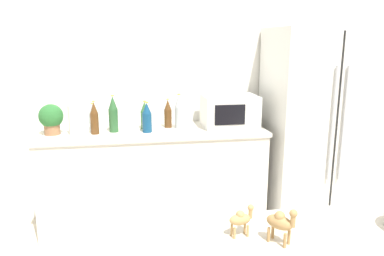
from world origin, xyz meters
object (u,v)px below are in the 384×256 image
Objects in this scene: back_bottle_5 at (147,118)px; camel_figurine at (241,219)px; potted_plant at (51,118)px; microwave at (229,111)px; back_bottle_0 at (145,116)px; back_bottle_1 at (113,114)px; back_bottle_6 at (168,114)px; paper_towel_roll at (75,120)px; refrigerator at (316,126)px; back_bottle_2 at (93,117)px; camel_figurine_second at (281,222)px; back_bottle_3 at (179,112)px; back_bottle_4 at (94,118)px.

camel_figurine is at bearing -82.08° from back_bottle_5.
potted_plant is 0.52× the size of microwave.
back_bottle_0 is 0.79× the size of back_bottle_1.
back_bottle_6 is (0.47, 0.09, -0.03)m from back_bottle_1.
back_bottle_0 is at bearing 96.07° from back_bottle_5.
back_bottle_5 is (-0.74, -0.11, -0.02)m from microwave.
back_bottle_1 is 1.21× the size of back_bottle_5.
back_bottle_5 is at bearing -11.99° from back_bottle_1.
paper_towel_roll is at bearing -170.09° from back_bottle_6.
back_bottle_0 is at bearing 176.41° from refrigerator.
camel_figurine is (0.07, -2.02, -0.01)m from back_bottle_6.
back_bottle_5 is (0.01, -0.13, 0.01)m from back_bottle_0.
camel_figurine_second is at bearing -68.21° from back_bottle_2.
back_bottle_3 is (1.07, 0.06, 0.01)m from potted_plant.
camel_figurine_second is (-1.17, -1.98, 0.13)m from refrigerator.
refrigerator reaches higher than back_bottle_3.
camel_figurine is at bearing -124.21° from refrigerator.
refrigerator is at bearing 1.16° from back_bottle_5.
back_bottle_4 reaches higher than back_bottle_6.
back_bottle_4 is 2.28× the size of camel_figurine.
back_bottle_5 is (0.59, -0.01, 0.00)m from paper_towel_roll.
back_bottle_2 is 0.75m from back_bottle_3.
camel_figurine is at bearing -88.08° from back_bottle_6.
back_bottle_3 is 1.10× the size of back_bottle_4.
microwave is 1.02m from back_bottle_1.
potted_plant is 0.35m from back_bottle_4.
refrigerator reaches higher than back_bottle_1.
back_bottle_4 is at bearing 110.19° from camel_figurine.
back_bottle_2 is 0.91× the size of back_bottle_6.
back_bottle_3 reaches higher than paper_towel_roll.
back_bottle_1 is at bearing -177.23° from microwave.
microwave is 1.85× the size of back_bottle_5.
microwave reaches higher than camel_figurine_second.
back_bottle_1 reaches higher than back_bottle_4.
back_bottle_2 is (-2.01, 0.13, 0.12)m from refrigerator.
refrigerator is at bearing -3.50° from back_bottle_3.
microwave is (1.52, 0.06, 0.00)m from potted_plant.
back_bottle_6 reaches higher than paper_towel_roll.
back_bottle_1 is (0.31, 0.05, 0.03)m from paper_towel_roll.
microwave is at bearing 0.01° from back_bottle_3.
camel_figurine_second is at bearing -120.59° from refrigerator.
back_bottle_4 is (-1.17, -0.10, -0.01)m from microwave.
paper_towel_roll is at bearing 178.53° from back_bottle_4.
back_bottle_0 reaches higher than back_bottle_2.
back_bottle_0 is (0.57, 0.12, -0.00)m from paper_towel_roll.
back_bottle_1 is at bearing 105.62° from camel_figurine.
paper_towel_roll is 0.58m from back_bottle_0.
microwave is at bearing 4.10° from paper_towel_roll.
back_bottle_3 reaches higher than camel_figurine_second.
back_bottle_3 is at bearing 89.22° from camel_figurine.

